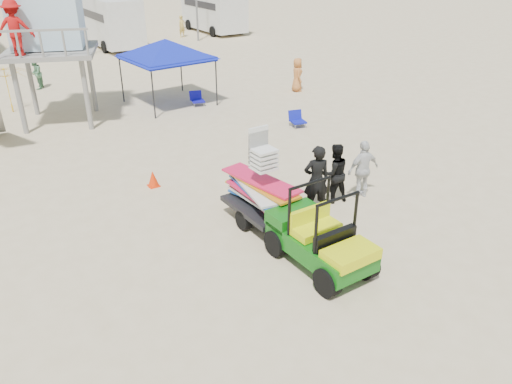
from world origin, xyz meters
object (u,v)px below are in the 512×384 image
utility_cart (321,233)px  lifeguard_tower (42,21)px  surf_trailer (262,191)px  canopy_blue (165,42)px  man_left (316,180)px

utility_cart → lifeguard_tower: (-2.33, 13.78, 3.03)m
surf_trailer → canopy_blue: canopy_blue is taller
surf_trailer → lifeguard_tower: bearing=101.6°
utility_cart → canopy_blue: canopy_blue is taller
utility_cart → man_left: man_left is taller
utility_cart → lifeguard_tower: bearing=99.6°
utility_cart → canopy_blue: 13.94m
lifeguard_tower → canopy_blue: 4.97m
surf_trailer → lifeguard_tower: lifeguard_tower is taller
man_left → lifeguard_tower: 12.71m
lifeguard_tower → canopy_blue: size_ratio=1.50×
utility_cart → canopy_blue: bearing=79.6°
man_left → canopy_blue: 11.73m
surf_trailer → man_left: size_ratio=1.31×
utility_cart → lifeguard_tower: lifeguard_tower is taller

